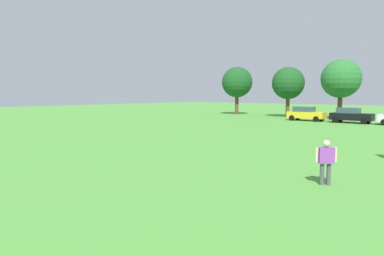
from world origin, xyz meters
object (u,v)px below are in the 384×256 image
parked_car_black_1 (351,115)px  tree_far_left (237,82)px  tree_center (288,83)px  tree_far_right (341,79)px  parked_car_yellow_0 (306,114)px  adult_bystander (326,158)px

parked_car_black_1 → tree_far_left: bearing=163.1°
tree_center → tree_far_right: tree_far_right is taller
parked_car_yellow_0 → tree_far_left: tree_far_left is taller
tree_far_left → tree_center: size_ratio=1.07×
parked_car_yellow_0 → tree_center: (-4.51, 4.78, 3.81)m
parked_car_black_1 → tree_far_right: tree_far_right is taller
parked_car_yellow_0 → tree_center: size_ratio=0.62×
adult_bystander → tree_far_right: bearing=-112.5°
tree_far_left → tree_center: (8.90, -0.92, -0.35)m
adult_bystander → tree_far_right: 34.22m
adult_bystander → tree_center: tree_center is taller
parked_car_yellow_0 → parked_car_black_1: bearing=1.1°
tree_center → parked_car_black_1: bearing=-26.2°
parked_car_yellow_0 → tree_far_right: bearing=63.3°
adult_bystander → parked_car_black_1: 28.75m
adult_bystander → tree_far_left: bearing=-91.6°
parked_car_yellow_0 → parked_car_black_1: 5.02m
adult_bystander → tree_center: (-16.19, 32.66, 3.72)m
tree_far_left → tree_far_right: 15.85m
tree_far_left → tree_center: bearing=-5.9°
parked_car_black_1 → parked_car_yellow_0: bearing=-178.9°
parked_car_yellow_0 → tree_far_right: (2.41, 4.80, 4.22)m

